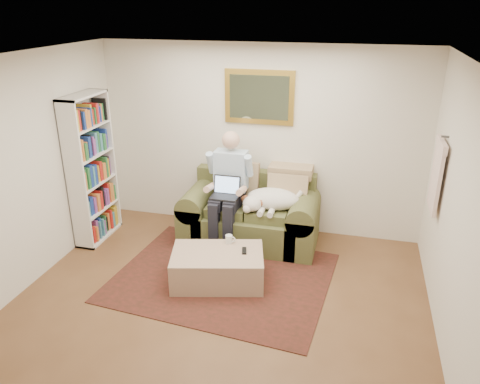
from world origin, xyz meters
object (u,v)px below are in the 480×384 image
at_px(sleeping_dog, 273,199).
at_px(sofa, 250,220).
at_px(bookshelf, 91,169).
at_px(laptop, 226,191).
at_px(ottoman, 218,267).
at_px(coffee_mug, 229,239).
at_px(seated_man, 227,192).

bearing_deg(sleeping_dog, sofa, 164.26).
xyz_separation_m(sofa, bookshelf, (-2.09, -0.41, 0.69)).
height_order(laptop, ottoman, laptop).
distance_m(sofa, coffee_mug, 0.84).
bearing_deg(laptop, sofa, 41.02).
xyz_separation_m(seated_man, ottoman, (0.14, -0.93, -0.57)).
height_order(sofa, coffee_mug, sofa).
bearing_deg(laptop, coffee_mug, -70.76).
xyz_separation_m(coffee_mug, bookshelf, (-2.03, 0.42, 0.57)).
bearing_deg(bookshelf, laptop, 5.31).
distance_m(coffee_mug, bookshelf, 2.15).
height_order(sleeping_dog, coffee_mug, sleeping_dog).
relative_size(sofa, sleeping_dog, 2.43).
relative_size(laptop, bookshelf, 0.18).
bearing_deg(laptop, ottoman, -80.68).
height_order(seated_man, sleeping_dog, seated_man).
distance_m(ottoman, coffee_mug, 0.37).
distance_m(laptop, ottoman, 1.06).
bearing_deg(coffee_mug, seated_man, 107.31).
bearing_deg(coffee_mug, laptop, 109.24).
distance_m(seated_man, coffee_mug, 0.77).
bearing_deg(bookshelf, seated_man, 7.50).
bearing_deg(bookshelf, sofa, 11.00).
distance_m(ottoman, bookshelf, 2.23).
height_order(sofa, laptop, laptop).
height_order(seated_man, laptop, seated_man).
distance_m(seated_man, laptop, 0.08).
bearing_deg(seated_man, sofa, 31.45).
bearing_deg(seated_man, ottoman, -81.38).
height_order(seated_man, bookshelf, bookshelf).
xyz_separation_m(sleeping_dog, coffee_mug, (-0.39, -0.73, -0.26)).
relative_size(sofa, bookshelf, 0.91).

